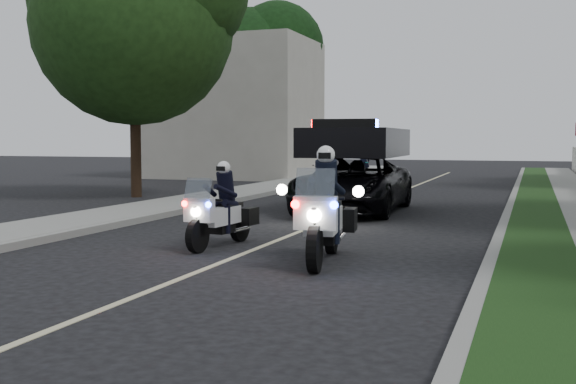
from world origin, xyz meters
name	(u,v)px	position (x,y,z in m)	size (l,w,h in m)	color
ground	(129,299)	(0.00, 0.00, 0.00)	(120.00, 120.00, 0.00)	black
curb_right	(506,219)	(4.10, 10.00, 0.07)	(0.20, 60.00, 0.15)	gray
grass_verge	(537,220)	(4.80, 10.00, 0.08)	(1.20, 60.00, 0.16)	#193814
curb_left	(197,208)	(-4.10, 10.00, 0.07)	(0.20, 60.00, 0.15)	gray
sidewalk_left	(162,206)	(-5.20, 10.00, 0.08)	(2.00, 60.00, 0.16)	gray
building_far	(234,110)	(-10.00, 26.00, 3.50)	(8.00, 6.00, 7.00)	#A8A396
lane_marking	(340,216)	(0.00, 10.00, 0.00)	(0.12, 50.00, 0.01)	#BFB78C
police_moto_left	(221,247)	(-0.72, 4.24, 0.00)	(0.65, 1.86, 1.58)	silver
police_moto_right	(324,262)	(1.53, 3.32, 0.00)	(0.77, 2.21, 1.88)	silver
police_suv	(353,212)	(0.09, 11.04, 0.00)	(2.54, 5.49, 2.67)	black
bicycle	(363,183)	(-2.54, 23.42, 0.00)	(0.65, 1.85, 0.97)	black
cyclist	(363,183)	(-2.54, 23.42, 0.00)	(0.59, 0.40, 1.65)	black
tree_left_near	(137,197)	(-8.11, 13.40, 0.00)	(6.79, 6.79, 11.32)	#1F4316
tree_left_far	(253,175)	(-9.80, 28.09, 0.00)	(6.66, 6.66, 11.10)	black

